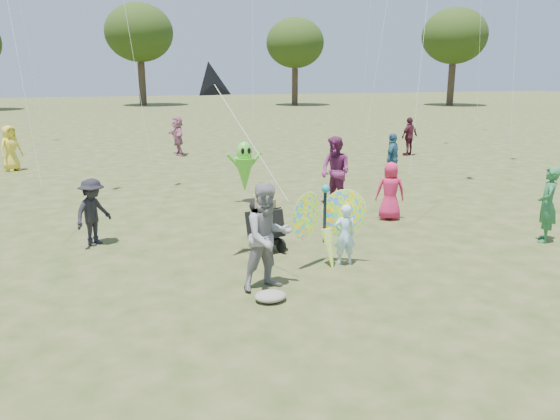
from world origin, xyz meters
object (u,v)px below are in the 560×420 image
object	(u,v)px
butterfly_kite	(327,225)
crowd_e	(335,172)
adult_man	(268,237)
crowd_h	(409,136)
alien_kite	(244,169)
child_girl	(344,235)
crowd_a	(390,191)
jogging_stroller	(264,220)
crowd_j	(178,136)
crowd_c	(392,158)
crowd_b	(93,212)
crowd_f	(547,205)
crowd_g	(11,148)

from	to	relation	value
butterfly_kite	crowd_e	bearing A→B (deg)	63.71
adult_man	butterfly_kite	bearing A→B (deg)	17.63
crowd_h	alien_kite	size ratio (longest dim) A/B	0.97
child_girl	crowd_a	world-z (taller)	crowd_a
crowd_a	crowd_h	distance (m)	11.28
child_girl	jogging_stroller	world-z (taller)	child_girl
crowd_j	crowd_a	bearing A→B (deg)	9.78
crowd_h	jogging_stroller	distance (m)	14.56
child_girl	butterfly_kite	distance (m)	0.41
crowd_c	crowd_a	bearing A→B (deg)	17.17
adult_man	crowd_c	world-z (taller)	adult_man
crowd_b	jogging_stroller	size ratio (longest dim) A/B	1.30
adult_man	crowd_h	distance (m)	16.52
crowd_a	crowd_h	size ratio (longest dim) A/B	0.87
crowd_b	butterfly_kite	world-z (taller)	butterfly_kite
crowd_b	jogging_stroller	bearing A→B (deg)	-68.34
crowd_c	jogging_stroller	size ratio (longest dim) A/B	1.50
crowd_f	crowd_j	distance (m)	16.52
crowd_a	crowd_e	world-z (taller)	crowd_e
butterfly_kite	crowd_g	bearing A→B (deg)	117.81
child_girl	crowd_g	distance (m)	15.32
crowd_a	crowd_e	distance (m)	1.92
butterfly_kite	alien_kite	distance (m)	5.55
child_girl	crowd_b	size ratio (longest dim) A/B	0.82
crowd_f	jogging_stroller	size ratio (longest dim) A/B	1.48
crowd_g	crowd_j	size ratio (longest dim) A/B	0.99
crowd_f	crowd_a	bearing A→B (deg)	-98.52
child_girl	crowd_h	xyz separation A→B (m)	(8.83, 12.01, 0.25)
child_girl	crowd_e	distance (m)	4.80
jogging_stroller	butterfly_kite	bearing A→B (deg)	-75.54
crowd_g	crowd_h	distance (m)	16.28
crowd_g	crowd_h	bearing A→B (deg)	-44.83
child_girl	adult_man	world-z (taller)	adult_man
crowd_c	crowd_j	world-z (taller)	crowd_j
alien_kite	crowd_f	bearing A→B (deg)	-47.21
crowd_h	child_girl	bearing A→B (deg)	33.16
butterfly_kite	crowd_b	bearing A→B (deg)	146.38
crowd_g	crowd_j	xyz separation A→B (m)	(6.52, 2.04, 0.01)
adult_man	crowd_g	bearing A→B (deg)	101.63
butterfly_kite	alien_kite	bearing A→B (deg)	91.11
crowd_b	butterfly_kite	size ratio (longest dim) A/B	0.81
crowd_a	crowd_b	bearing A→B (deg)	20.37
crowd_b	crowd_j	world-z (taller)	crowd_j
crowd_f	crowd_g	bearing A→B (deg)	-96.27
crowd_b	crowd_c	size ratio (longest dim) A/B	0.87
jogging_stroller	alien_kite	xyz separation A→B (m)	(0.71, 4.18, 0.36)
child_girl	crowd_a	xyz separation A→B (m)	(2.51, 2.66, 0.14)
child_girl	butterfly_kite	bearing A→B (deg)	-5.56
butterfly_kite	crowd_a	bearing A→B (deg)	42.29
crowd_j	jogging_stroller	size ratio (longest dim) A/B	1.53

